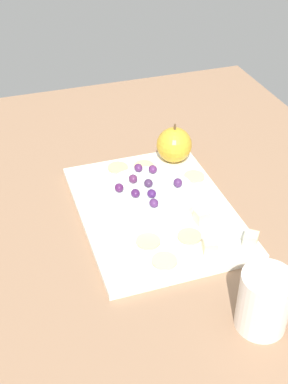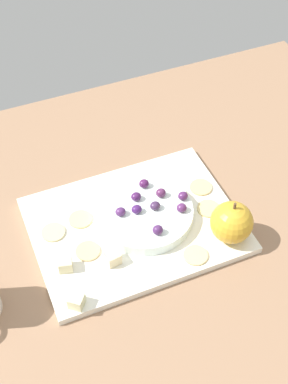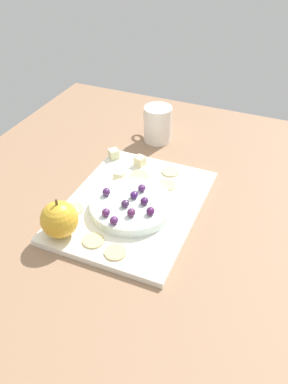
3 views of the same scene
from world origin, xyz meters
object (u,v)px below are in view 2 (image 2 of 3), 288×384
Objects in this scene: cheese_cube_0 at (65,264)px; cheese_cube_1 at (113,258)px; cracker_4 at (88,251)px; grape_7 at (136,197)px; grape_5 at (137,209)px; grape_8 at (183,196)px; platter at (135,225)px; grape_4 at (155,206)px; cracker_1 at (201,187)px; serving_dish at (147,212)px; cracker_0 at (53,232)px; cheese_cube_2 at (76,301)px; cracker_3 at (80,219)px; grape_2 at (144,184)px; cracker_2 at (209,209)px; grape_6 at (156,231)px; apple_whole at (232,222)px; grape_1 at (161,193)px; grape_0 at (182,208)px; grape_3 at (120,212)px; cracker_5 at (196,255)px.

cheese_cube_0 is 8.15cm from cheese_cube_1.
grape_7 is (-11.76, -6.35, 2.77)cm from cracker_4.
grape_8 is (-9.15, 0.30, 0.01)cm from grape_5.
grape_4 is (-4.05, 0.05, 3.66)cm from platter.
cheese_cube_0 is 0.54× the size of cracker_4.
grape_4 is (11.14, 3.09, 2.76)cm from cracker_1.
serving_dish is 7.64× the size of cheese_cube_0.
cheese_cube_0 reaches higher than cracker_0.
cheese_cube_0 is at bearing -13.24° from cheese_cube_1.
cheese_cube_0 is at bearing -93.23° from cheese_cube_2.
cracker_0 is at bearing -55.18° from cracker_4.
grape_7 is at bearing -116.74° from platter.
grape_4 and grape_8 have the same top height.
cheese_cube_1 is at bearing 23.93° from cracker_1.
cheese_cube_0 is 1.00× the size of cheese_cube_2.
cracker_3 is 13.68cm from grape_2.
cheese_cube_0 is 28.81cm from cracker_2.
cheese_cube_0 is 0.54× the size of cracker_3.
serving_dish is at bearing -14.63° from cracker_2.
grape_6 is at bearing 151.47° from cracker_0.
apple_whole reaches higher than grape_2.
cracker_0 is 21.01cm from grape_1.
grape_0 is (-18.34, -0.51, 2.82)cm from cracker_4.
grape_4 is (-18.56, 3.44, 2.76)cm from cracker_0.
grape_5 is at bearing 18.69° from grape_1.
grape_3 is 2.97cm from grape_5.
cracker_4 is at bearing 31.51° from grape_2.
cheese_cube_2 is (15.08, 12.37, 1.88)cm from platter.
cheese_cube_2 is 0.54× the size of cracker_0.
cracker_2 is 10.64cm from grape_4.
grape_7 reaches higher than cheese_cube_2.
cracker_5 is 2.27× the size of grape_7.
cheese_cube_0 is at bearing 17.06° from serving_dish.
serving_dish is 4.14× the size of cracker_1.
serving_dish is at bearing 11.48° from cracker_1.
grape_5 is (14.57, 2.58, 2.77)cm from cracker_1.
grape_8 is (-8.00, -5.63, -0.11)cm from grape_6.
grape_1 is (8.91, 0.66, 2.84)cm from cracker_1.
grape_6 is (-1.78, 5.46, 3.79)cm from platter.
serving_dish is 5.88cm from grape_2.
cheese_cube_0 is at bearing 5.81° from grape_0.
cheese_cube_1 is 23.99cm from cracker_1.
cracker_5 is 13.80cm from grape_1.
cheese_cube_1 is at bearing 48.58° from grape_2.
cheese_cube_1 is 15.96cm from grape_1.
grape_2 is at bearing -64.43° from grape_0.
grape_4 reaches higher than cracker_0.
grape_4 is at bearing -13.60° from cracker_2.
cracker_5 is (-22.06, -1.26, -0.97)cm from cheese_cube_2.
platter is 5.46cm from grape_4.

